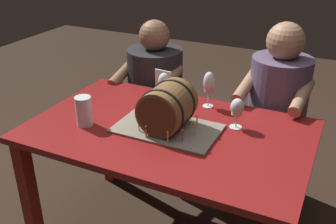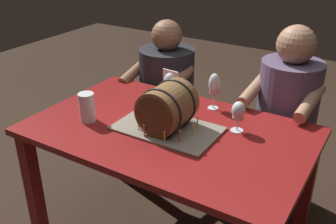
# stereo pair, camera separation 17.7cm
# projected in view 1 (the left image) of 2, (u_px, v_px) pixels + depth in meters

# --- Properties ---
(dining_table) EXTENTS (1.42, 0.88, 0.76)m
(dining_table) POSITION_uv_depth(u_px,v_px,m) (168.00, 147.00, 2.04)
(dining_table) COLOR maroon
(dining_table) RESTS_ON ground
(barrel_cake) EXTENTS (0.52, 0.32, 0.25)m
(barrel_cake) POSITION_uv_depth(u_px,v_px,m) (168.00, 110.00, 1.93)
(barrel_cake) COLOR gray
(barrel_cake) RESTS_ON dining_table
(wine_glass_white) EXTENTS (0.07, 0.07, 0.16)m
(wine_glass_white) POSITION_uv_depth(u_px,v_px,m) (237.00, 109.00, 1.96)
(wine_glass_white) COLOR white
(wine_glass_white) RESTS_ON dining_table
(wine_glass_rose) EXTENTS (0.06, 0.06, 0.21)m
(wine_glass_rose) POSITION_uv_depth(u_px,v_px,m) (209.00, 84.00, 2.17)
(wine_glass_rose) COLOR white
(wine_glass_rose) RESTS_ON dining_table
(wine_glass_empty) EXTENTS (0.07, 0.07, 0.19)m
(wine_glass_empty) POSITION_uv_depth(u_px,v_px,m) (164.00, 82.00, 2.21)
(wine_glass_empty) COLOR white
(wine_glass_empty) RESTS_ON dining_table
(beer_pint) EXTENTS (0.08, 0.08, 0.16)m
(beer_pint) POSITION_uv_depth(u_px,v_px,m) (84.00, 113.00, 2.00)
(beer_pint) COLOR white
(beer_pint) RESTS_ON dining_table
(menu_card) EXTENTS (0.11, 0.02, 0.16)m
(menu_card) POSITION_uv_depth(u_px,v_px,m) (163.00, 83.00, 2.34)
(menu_card) COLOR silver
(menu_card) RESTS_ON dining_table
(person_seated_left) EXTENTS (0.41, 0.48, 1.14)m
(person_seated_left) POSITION_uv_depth(u_px,v_px,m) (155.00, 103.00, 2.79)
(person_seated_left) COLOR black
(person_seated_left) RESTS_ON ground
(person_seated_right) EXTENTS (0.42, 0.50, 1.21)m
(person_seated_right) POSITION_uv_depth(u_px,v_px,m) (274.00, 123.00, 2.45)
(person_seated_right) COLOR #372D40
(person_seated_right) RESTS_ON ground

